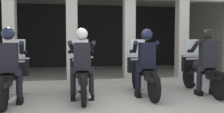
{
  "coord_description": "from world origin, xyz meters",
  "views": [
    {
      "loc": [
        -1.0,
        -5.32,
        1.31
      ],
      "look_at": [
        0.0,
        0.51,
        0.93
      ],
      "focal_mm": 39.36,
      "sensor_mm": 36.0,
      "label": 1
    }
  ],
  "objects_px": {
    "motorcycle_far_right": "(200,73)",
    "police_officer_far_right": "(207,56)",
    "police_officer_far_left": "(9,59)",
    "motorcycle_center_right": "(143,74)",
    "motorcycle_far_left": "(13,78)",
    "police_officer_center_right": "(146,57)",
    "motorcycle_center_left": "(81,76)",
    "police_officer_center_left": "(82,58)"
  },
  "relations": [
    {
      "from": "police_officer_far_left",
      "to": "police_officer_center_right",
      "type": "distance_m",
      "value": 2.99
    },
    {
      "from": "motorcycle_far_right",
      "to": "police_officer_far_right",
      "type": "xyz_separation_m",
      "value": [
        -0.0,
        -0.28,
        0.44
      ]
    },
    {
      "from": "motorcycle_far_left",
      "to": "motorcycle_center_right",
      "type": "height_order",
      "value": "same"
    },
    {
      "from": "police_officer_center_left",
      "to": "police_officer_center_right",
      "type": "distance_m",
      "value": 1.49
    },
    {
      "from": "motorcycle_far_left",
      "to": "police_officer_center_left",
      "type": "relative_size",
      "value": 1.29
    },
    {
      "from": "motorcycle_far_left",
      "to": "motorcycle_center_right",
      "type": "bearing_deg",
      "value": 1.69
    },
    {
      "from": "police_officer_center_right",
      "to": "police_officer_center_left",
      "type": "bearing_deg",
      "value": -179.89
    },
    {
      "from": "police_officer_center_right",
      "to": "motorcycle_far_right",
      "type": "bearing_deg",
      "value": 6.5
    },
    {
      "from": "motorcycle_center_left",
      "to": "police_officer_center_right",
      "type": "distance_m",
      "value": 1.57
    },
    {
      "from": "motorcycle_far_left",
      "to": "motorcycle_center_right",
      "type": "distance_m",
      "value": 2.99
    },
    {
      "from": "motorcycle_far_right",
      "to": "police_officer_far_right",
      "type": "bearing_deg",
      "value": -93.09
    },
    {
      "from": "police_officer_far_left",
      "to": "police_officer_center_right",
      "type": "relative_size",
      "value": 1.0
    },
    {
      "from": "motorcycle_far_left",
      "to": "police_officer_far_right",
      "type": "xyz_separation_m",
      "value": [
        4.47,
        -0.16,
        0.44
      ]
    },
    {
      "from": "motorcycle_far_left",
      "to": "police_officer_center_right",
      "type": "height_order",
      "value": "police_officer_center_right"
    },
    {
      "from": "motorcycle_center_left",
      "to": "police_officer_center_left",
      "type": "relative_size",
      "value": 1.29
    },
    {
      "from": "motorcycle_center_right",
      "to": "motorcycle_far_right",
      "type": "xyz_separation_m",
      "value": [
        1.49,
        -0.07,
        0.0
      ]
    },
    {
      "from": "motorcycle_far_right",
      "to": "motorcycle_center_left",
      "type": "bearing_deg",
      "value": 176.86
    },
    {
      "from": "motorcycle_far_left",
      "to": "motorcycle_far_right",
      "type": "bearing_deg",
      "value": -0.35
    },
    {
      "from": "motorcycle_center_right",
      "to": "motorcycle_far_left",
      "type": "bearing_deg",
      "value": -178.2
    },
    {
      "from": "police_officer_center_left",
      "to": "motorcycle_far_right",
      "type": "xyz_separation_m",
      "value": [
        2.98,
        0.27,
        -0.44
      ]
    },
    {
      "from": "motorcycle_center_left",
      "to": "police_officer_far_right",
      "type": "xyz_separation_m",
      "value": [
        2.98,
        -0.3,
        0.44
      ]
    },
    {
      "from": "motorcycle_far_left",
      "to": "police_officer_center_left",
      "type": "height_order",
      "value": "police_officer_center_left"
    },
    {
      "from": "motorcycle_far_left",
      "to": "police_officer_far_right",
      "type": "height_order",
      "value": "police_officer_far_right"
    },
    {
      "from": "police_officer_center_left",
      "to": "police_officer_center_right",
      "type": "relative_size",
      "value": 1.0
    },
    {
      "from": "motorcycle_center_right",
      "to": "police_officer_far_right",
      "type": "relative_size",
      "value": 1.29
    },
    {
      "from": "motorcycle_center_right",
      "to": "police_officer_center_right",
      "type": "xyz_separation_m",
      "value": [
        -0.0,
        -0.28,
        0.44
      ]
    },
    {
      "from": "police_officer_far_left",
      "to": "motorcycle_center_right",
      "type": "distance_m",
      "value": 3.05
    },
    {
      "from": "police_officer_far_left",
      "to": "motorcycle_center_left",
      "type": "distance_m",
      "value": 1.61
    },
    {
      "from": "police_officer_center_left",
      "to": "motorcycle_center_right",
      "type": "distance_m",
      "value": 1.59
    },
    {
      "from": "motorcycle_center_left",
      "to": "motorcycle_far_right",
      "type": "height_order",
      "value": "same"
    },
    {
      "from": "motorcycle_center_right",
      "to": "motorcycle_far_right",
      "type": "bearing_deg",
      "value": -4.33
    },
    {
      "from": "police_officer_far_left",
      "to": "motorcycle_far_left",
      "type": "bearing_deg",
      "value": 87.83
    },
    {
      "from": "motorcycle_center_left",
      "to": "police_officer_far_right",
      "type": "bearing_deg",
      "value": -5.57
    },
    {
      "from": "motorcycle_far_left",
      "to": "police_officer_far_left",
      "type": "xyz_separation_m",
      "value": [
        -0.0,
        -0.28,
        0.44
      ]
    },
    {
      "from": "motorcycle_far_right",
      "to": "police_officer_center_left",
      "type": "bearing_deg",
      "value": -177.71
    },
    {
      "from": "police_officer_far_left",
      "to": "motorcycle_center_left",
      "type": "xyz_separation_m",
      "value": [
        1.49,
        0.42,
        -0.44
      ]
    },
    {
      "from": "police_officer_far_left",
      "to": "motorcycle_center_right",
      "type": "height_order",
      "value": "police_officer_far_left"
    },
    {
      "from": "motorcycle_center_left",
      "to": "police_officer_center_right",
      "type": "height_order",
      "value": "police_officer_center_right"
    },
    {
      "from": "motorcycle_far_left",
      "to": "police_officer_center_left",
      "type": "xyz_separation_m",
      "value": [
        1.49,
        -0.15,
        0.44
      ]
    },
    {
      "from": "police_officer_center_left",
      "to": "motorcycle_center_right",
      "type": "relative_size",
      "value": 0.78
    },
    {
      "from": "police_officer_center_left",
      "to": "police_officer_center_right",
      "type": "bearing_deg",
      "value": 2.08
    },
    {
      "from": "police_officer_far_left",
      "to": "motorcycle_center_right",
      "type": "xyz_separation_m",
      "value": [
        2.98,
        0.47,
        -0.44
      ]
    }
  ]
}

